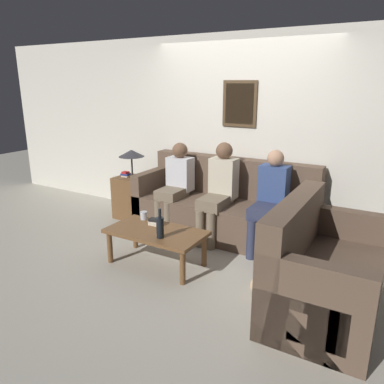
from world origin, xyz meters
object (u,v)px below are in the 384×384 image
object	(u,v)px
wine_bottle	(160,227)
coffee_table	(156,235)
couch_side	(321,274)
drinking_glass	(144,215)
teddy_bear	(260,283)
person_middle	(219,188)
couch_main	(224,209)
person_right	(270,198)
person_left	(176,182)

from	to	relation	value
wine_bottle	coffee_table	bearing A→B (deg)	138.02
couch_side	drinking_glass	size ratio (longest dim) A/B	15.14
teddy_bear	coffee_table	bearing A→B (deg)	179.10
drinking_glass	person_middle	world-z (taller)	person_middle
wine_bottle	drinking_glass	size ratio (longest dim) A/B	3.37
couch_main	drinking_glass	bearing A→B (deg)	-121.93
couch_side	coffee_table	size ratio (longest dim) A/B	1.33
couch_side	drinking_glass	xyz separation A→B (m)	(-2.10, 0.19, 0.10)
couch_main	couch_side	distance (m)	1.89
drinking_glass	teddy_bear	size ratio (longest dim) A/B	0.33
teddy_bear	wine_bottle	bearing A→B (deg)	-173.54
couch_side	person_right	xyz separation A→B (m)	(-0.83, 0.98, 0.31)
couch_main	coffee_table	size ratio (longest dim) A/B	2.17
coffee_table	person_right	size ratio (longest dim) A/B	0.90
teddy_bear	person_right	bearing A→B (deg)	105.46
couch_main	teddy_bear	size ratio (longest dim) A/B	8.14
drinking_glass	person_middle	bearing A→B (deg)	53.22
drinking_glass	person_left	xyz separation A→B (m)	(-0.07, 0.82, 0.21)
coffee_table	wine_bottle	bearing A→B (deg)	-41.98
drinking_glass	person_left	distance (m)	0.85
wine_bottle	person_right	bearing A→B (deg)	55.49
couch_side	person_right	bearing A→B (deg)	40.20
coffee_table	drinking_glass	xyz separation A→B (m)	(-0.33, 0.21, 0.10)
couch_main	person_left	size ratio (longest dim) A/B	1.99
person_left	person_right	world-z (taller)	person_right
drinking_glass	couch_main	bearing A→B (deg)	58.07
wine_bottle	person_middle	xyz separation A→B (m)	(0.11, 1.15, 0.16)
couch_side	person_middle	world-z (taller)	person_middle
wine_bottle	person_left	distance (m)	1.31
person_middle	teddy_bear	xyz separation A→B (m)	(0.96, -1.03, -0.56)
couch_side	teddy_bear	bearing A→B (deg)	94.19
drinking_glass	person_left	size ratio (longest dim) A/B	0.08
coffee_table	teddy_bear	distance (m)	1.24
coffee_table	person_right	distance (m)	1.41
wine_bottle	drinking_glass	world-z (taller)	wine_bottle
drinking_glass	teddy_bear	bearing A→B (deg)	-8.55
wine_bottle	teddy_bear	distance (m)	1.15
coffee_table	person_middle	bearing A→B (deg)	75.32
wine_bottle	person_middle	size ratio (longest dim) A/B	0.26
person_right	teddy_bear	size ratio (longest dim) A/B	4.18
couch_side	wine_bottle	distance (m)	1.63
person_middle	person_right	bearing A→B (deg)	-0.68
couch_main	person_left	distance (m)	0.75
coffee_table	teddy_bear	bearing A→B (deg)	-0.90
couch_main	couch_side	world-z (taller)	same
couch_main	wine_bottle	world-z (taller)	couch_main
coffee_table	person_middle	world-z (taller)	person_middle
couch_main	couch_side	size ratio (longest dim) A/B	1.64
person_left	person_right	size ratio (longest dim) A/B	0.98
teddy_bear	person_middle	bearing A→B (deg)	132.97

